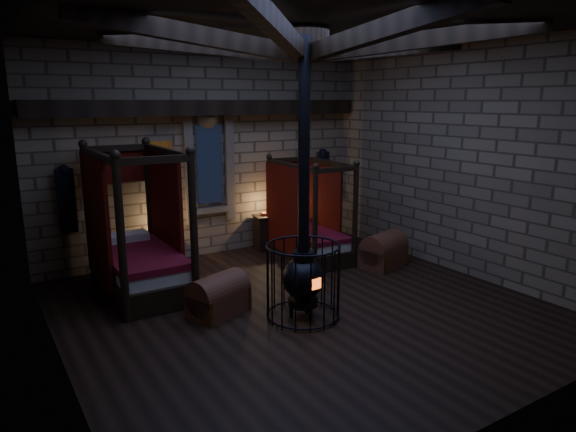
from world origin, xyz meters
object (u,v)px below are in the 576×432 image
bed_left (138,257)px  trunk_left (218,296)px  trunk_right (384,251)px  bed_right (308,234)px  stove (303,275)px

bed_left → trunk_left: bed_left is taller
trunk_right → bed_right: bearing=110.9°
bed_right → trunk_left: bearing=-146.0°
stove → bed_right: bearing=48.3°
bed_left → bed_right: bed_left is taller
trunk_left → trunk_right: bearing=-13.6°
trunk_right → stove: bearing=-172.6°
bed_left → trunk_right: bearing=-15.4°
bed_right → trunk_right: (0.95, -1.25, -0.19)m
trunk_right → stove: 2.98m
trunk_right → stove: stove is taller
stove → bed_left: bearing=119.8°
bed_left → trunk_left: bearing=-66.7°
bed_right → stove: stove is taller
bed_right → trunk_right: bed_right is taller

